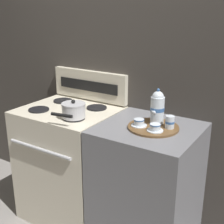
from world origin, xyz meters
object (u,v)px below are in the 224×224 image
object	(u,v)px
creamer_jug	(170,122)
saucepan	(73,110)
teacup_left	(155,128)
stove	(71,163)
teapot	(157,107)
teacup_right	(139,122)
serving_tray	(153,127)

from	to	relation	value
creamer_jug	saucepan	bearing A→B (deg)	-165.36
teacup_left	stove	bearing A→B (deg)	175.00
teapot	teacup_right	xyz separation A→B (m)	(-0.08, -0.10, -0.09)
teacup_left	creamer_jug	xyz separation A→B (m)	(0.06, 0.09, 0.02)
teacup_right	creamer_jug	bearing A→B (deg)	20.95
teacup_left	teacup_right	distance (m)	0.13
serving_tray	teacup_left	world-z (taller)	teacup_left
creamer_jug	teacup_left	bearing A→B (deg)	-121.52
stove	teacup_right	size ratio (longest dim) A/B	9.09
stove	serving_tray	distance (m)	0.85
stove	teacup_right	distance (m)	0.80
teacup_left	teacup_right	size ratio (longest dim) A/B	1.00
teapot	teacup_right	world-z (taller)	teapot
stove	teapot	bearing A→B (deg)	4.92
saucepan	creamer_jug	xyz separation A→B (m)	(0.64, 0.17, -0.01)
creamer_jug	serving_tray	bearing A→B (deg)	-165.14
teapot	creamer_jug	distance (m)	0.13
saucepan	teapot	size ratio (longest dim) A/B	1.11
stove	saucepan	xyz separation A→B (m)	(0.17, -0.14, 0.52)
stove	teacup_left	distance (m)	0.91
stove	creamer_jug	xyz separation A→B (m)	(0.81, 0.03, 0.51)
serving_tray	creamer_jug	bearing A→B (deg)	14.86
saucepan	teapot	world-z (taller)	teapot
serving_tray	creamer_jug	distance (m)	0.11
teapot	creamer_jug	size ratio (longest dim) A/B	2.91
saucepan	creamer_jug	bearing A→B (deg)	14.64
stove	creamer_jug	size ratio (longest dim) A/B	11.55
teacup_left	teacup_right	xyz separation A→B (m)	(-0.12, 0.02, 0.00)
stove	teacup_right	world-z (taller)	teacup_right
teapot	creamer_jug	world-z (taller)	teapot
teacup_right	stove	bearing A→B (deg)	176.12
stove	serving_tray	xyz separation A→B (m)	(0.71, 0.00, 0.47)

